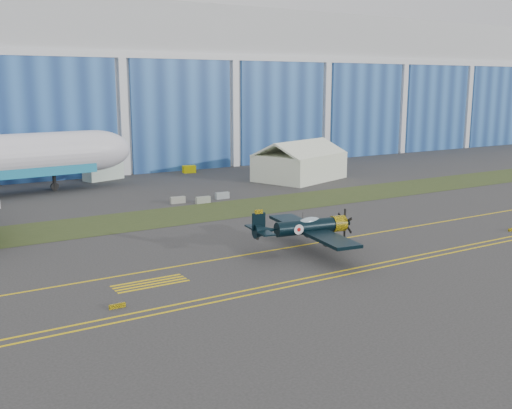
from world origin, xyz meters
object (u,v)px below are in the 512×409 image
warbird (306,227)px  tent (300,160)px  shipping_container (103,171)px  tug (189,169)px

warbird → tent: bearing=63.4°
shipping_container → tug: 15.62m
tug → shipping_container: bearing=-170.1°
shipping_container → tug: (15.60, -0.03, -0.76)m
shipping_container → tug: bearing=-19.6°
shipping_container → warbird: bearing=-106.2°
warbird → tent: 44.17m
warbird → tent: (25.06, 36.36, 0.82)m
tent → tug: size_ratio=7.52×
tent → tug: tent is taller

